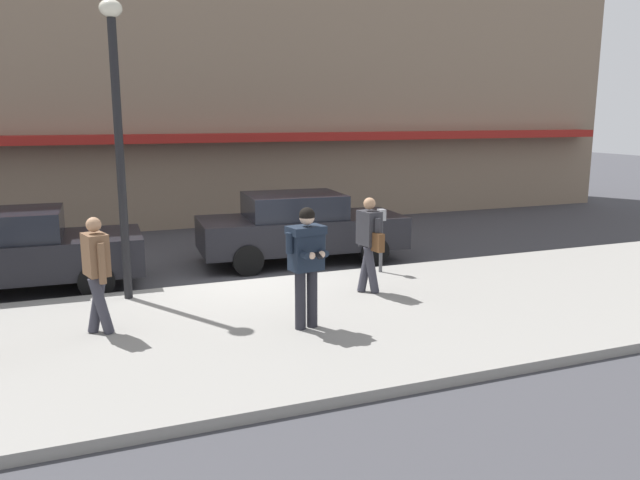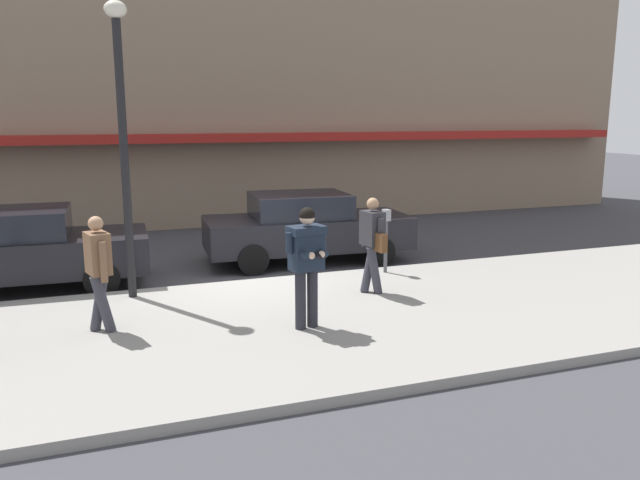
# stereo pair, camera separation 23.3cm
# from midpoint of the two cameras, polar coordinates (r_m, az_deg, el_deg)

# --- Properties ---
(ground_plane) EXTENTS (80.00, 80.00, 0.00)m
(ground_plane) POSITION_cam_midpoint_polar(r_m,az_deg,el_deg) (12.27, -7.62, -4.02)
(ground_plane) COLOR #3D3D42
(sidewalk) EXTENTS (32.00, 5.30, 0.14)m
(sidewalk) POSITION_cam_midpoint_polar(r_m,az_deg,el_deg) (9.96, 2.02, -7.16)
(sidewalk) COLOR gray
(sidewalk) RESTS_ON ground
(curb_paint_line) EXTENTS (28.00, 0.12, 0.01)m
(curb_paint_line) POSITION_cam_midpoint_polar(r_m,az_deg,el_deg) (12.58, -3.25, -3.54)
(curb_paint_line) COLOR silver
(curb_paint_line) RESTS_ON ground
(storefront_facade) EXTENTS (28.00, 4.70, 13.06)m
(storefront_facade) POSITION_cam_midpoint_polar(r_m,az_deg,el_deg) (20.62, -11.33, 20.31)
(storefront_facade) COLOR #84705B
(storefront_facade) RESTS_ON ground
(parked_sedan_near) EXTENTS (4.56, 2.05, 1.54)m
(parked_sedan_near) POSITION_cam_midpoint_polar(r_m,az_deg,el_deg) (12.76, -26.85, -0.92)
(parked_sedan_near) COLOR black
(parked_sedan_near) RESTS_ON ground
(parked_sedan_mid) EXTENTS (4.61, 2.15, 1.54)m
(parked_sedan_mid) POSITION_cam_midpoint_polar(r_m,az_deg,el_deg) (13.87, -2.33, 1.20)
(parked_sedan_mid) COLOR black
(parked_sedan_mid) RESTS_ON ground
(man_texting_on_phone) EXTENTS (0.64, 0.62, 1.81)m
(man_texting_on_phone) POSITION_cam_midpoint_polar(r_m,az_deg,el_deg) (9.01, -1.99, -1.35)
(man_texting_on_phone) COLOR #23232B
(man_texting_on_phone) RESTS_ON sidewalk
(pedestrian_with_bag) EXTENTS (0.37, 0.72, 1.70)m
(pedestrian_with_bag) POSITION_cam_midpoint_polar(r_m,az_deg,el_deg) (10.90, 3.94, 0.08)
(pedestrian_with_bag) COLOR #33333D
(pedestrian_with_bag) RESTS_ON sidewalk
(pedestrian_dark_coat) EXTENTS (0.40, 0.58, 1.70)m
(pedestrian_dark_coat) POSITION_cam_midpoint_polar(r_m,az_deg,el_deg) (9.42, -20.42, -2.41)
(pedestrian_dark_coat) COLOR #33333D
(pedestrian_dark_coat) RESTS_ON sidewalk
(street_lamp_post) EXTENTS (0.36, 0.36, 4.88)m
(street_lamp_post) POSITION_cam_midpoint_polar(r_m,az_deg,el_deg) (10.87, -18.61, 10.29)
(street_lamp_post) COLOR black
(street_lamp_post) RESTS_ON sidewalk
(parking_meter) EXTENTS (0.12, 0.18, 1.27)m
(parking_meter) POSITION_cam_midpoint_polar(r_m,az_deg,el_deg) (12.41, 5.08, 0.80)
(parking_meter) COLOR #4C4C51
(parking_meter) RESTS_ON sidewalk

